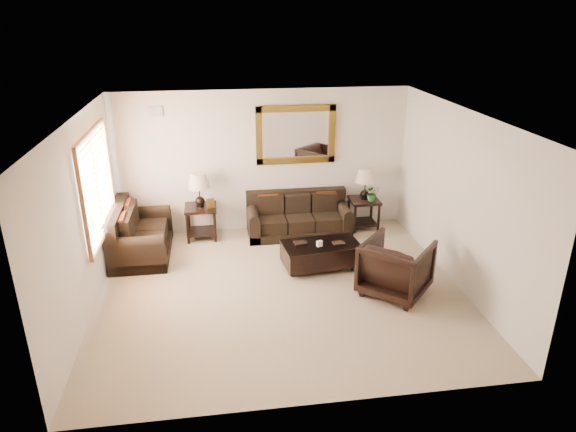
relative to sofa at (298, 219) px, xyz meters
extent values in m
cube|color=gray|center=(-0.62, -2.11, -0.29)|extent=(5.50, 5.00, 0.01)
cube|color=white|center=(-0.62, -2.11, 2.41)|extent=(5.50, 5.00, 0.01)
cube|color=beige|center=(-0.62, 0.39, 1.06)|extent=(5.50, 0.01, 2.70)
cube|color=beige|center=(-0.62, -4.61, 1.06)|extent=(5.50, 0.01, 2.70)
cube|color=beige|center=(-3.37, -2.11, 1.06)|extent=(0.01, 5.00, 2.70)
cube|color=beige|center=(2.13, -2.11, 1.06)|extent=(0.01, 5.00, 2.70)
cube|color=white|center=(-3.35, -1.21, 1.26)|extent=(0.01, 1.80, 1.50)
cube|color=brown|center=(-3.32, -1.21, 2.05)|extent=(0.06, 1.96, 0.08)
cube|color=brown|center=(-3.32, -1.21, 0.47)|extent=(0.06, 1.96, 0.08)
cube|color=brown|center=(-3.32, -2.15, 1.26)|extent=(0.06, 0.08, 1.50)
cube|color=brown|center=(-3.32, -0.27, 1.26)|extent=(0.06, 0.08, 1.50)
cube|color=brown|center=(-3.32, -1.21, 1.26)|extent=(0.05, 0.05, 1.50)
cube|color=#4F300F|center=(0.00, 0.35, 1.56)|extent=(1.50, 0.06, 1.10)
cube|color=white|center=(0.00, 0.37, 1.56)|extent=(1.26, 0.01, 0.86)
cube|color=#999999|center=(-2.52, 0.37, 2.06)|extent=(0.25, 0.02, 0.18)
cube|color=black|center=(0.00, -0.05, -0.21)|extent=(1.94, 0.84, 0.16)
cube|color=black|center=(0.00, 0.27, 0.31)|extent=(1.94, 0.19, 0.40)
cube|color=black|center=(-0.52, -0.07, -0.01)|extent=(0.50, 0.69, 0.24)
cube|color=black|center=(0.00, -0.07, -0.01)|extent=(0.50, 0.69, 0.24)
cube|color=black|center=(0.52, -0.07, -0.01)|extent=(0.50, 0.69, 0.24)
cube|color=black|center=(-0.87, -0.05, -0.05)|extent=(0.19, 0.84, 0.47)
cylinder|color=black|center=(-0.87, -0.05, 0.18)|extent=(0.19, 0.82, 0.19)
cube|color=black|center=(0.87, -0.05, -0.05)|extent=(0.19, 0.84, 0.47)
cylinder|color=black|center=(0.87, -0.05, 0.18)|extent=(0.19, 0.82, 0.19)
cube|color=maroon|center=(-0.56, 0.11, 0.30)|extent=(0.37, 0.16, 0.38)
cube|color=maroon|center=(0.56, 0.11, 0.30)|extent=(0.37, 0.16, 0.38)
cube|color=black|center=(-2.87, -0.52, -0.20)|extent=(0.95, 1.61, 0.18)
cube|color=black|center=(-3.24, -0.52, 0.39)|extent=(0.22, 1.61, 0.45)
cube|color=black|center=(-2.85, -0.81, 0.03)|extent=(0.78, 0.56, 0.27)
cube|color=black|center=(-2.85, -0.23, 0.03)|extent=(0.78, 0.56, 0.27)
cube|color=black|center=(-2.87, -1.22, -0.02)|extent=(0.95, 0.22, 0.53)
cylinder|color=black|center=(-2.87, -1.22, 0.24)|extent=(0.93, 0.22, 0.22)
cube|color=black|center=(-2.87, 0.17, -0.02)|extent=(0.95, 0.22, 0.53)
cylinder|color=black|center=(-2.87, 0.17, 0.24)|extent=(0.93, 0.22, 0.22)
cube|color=maroon|center=(-3.05, -0.86, 0.38)|extent=(0.19, 0.42, 0.43)
cube|color=maroon|center=(-3.05, -0.18, 0.38)|extent=(0.19, 0.42, 0.43)
cube|color=black|center=(-1.84, 0.06, 0.32)|extent=(0.58, 0.58, 0.05)
cube|color=black|center=(-1.84, 0.06, -0.16)|extent=(0.49, 0.49, 0.03)
cylinder|color=black|center=(-2.08, -0.19, 0.00)|extent=(0.05, 0.05, 0.58)
cylinder|color=black|center=(-1.59, -0.19, 0.00)|extent=(0.05, 0.05, 0.58)
cylinder|color=black|center=(-2.08, 0.30, 0.00)|extent=(0.05, 0.05, 0.58)
cylinder|color=black|center=(-1.59, 0.30, 0.00)|extent=(0.05, 0.05, 0.58)
sphere|color=black|center=(-1.84, 0.06, 0.45)|extent=(0.18, 0.18, 0.18)
cylinder|color=black|center=(-1.84, 0.06, 0.64)|extent=(0.03, 0.03, 0.38)
cone|color=#CAAD87|center=(-1.84, 0.06, 0.85)|extent=(0.40, 0.40, 0.27)
cube|color=#4F300F|center=(-1.65, -0.05, 0.43)|extent=(0.16, 0.10, 0.18)
cube|color=black|center=(1.31, 0.07, 0.29)|extent=(0.55, 0.55, 0.05)
cube|color=black|center=(1.31, 0.07, -0.17)|extent=(0.47, 0.47, 0.03)
cylinder|color=black|center=(1.07, -0.17, -0.01)|extent=(0.05, 0.05, 0.55)
cylinder|color=black|center=(1.55, -0.17, -0.01)|extent=(0.05, 0.05, 0.55)
cylinder|color=black|center=(1.07, 0.31, -0.01)|extent=(0.05, 0.05, 0.55)
cylinder|color=black|center=(1.55, 0.31, -0.01)|extent=(0.05, 0.05, 0.55)
sphere|color=black|center=(1.31, 0.07, 0.42)|extent=(0.17, 0.17, 0.17)
cylinder|color=black|center=(1.31, 0.07, 0.60)|extent=(0.02, 0.02, 0.36)
cone|color=#CAAD87|center=(1.31, 0.07, 0.80)|extent=(0.38, 0.38, 0.26)
sphere|color=black|center=(-0.38, -1.68, -0.24)|extent=(0.11, 0.11, 0.11)
sphere|color=black|center=(0.67, -1.68, -0.24)|extent=(0.11, 0.11, 0.11)
sphere|color=black|center=(-0.38, -1.21, -0.24)|extent=(0.11, 0.11, 0.11)
sphere|color=black|center=(0.67, -1.21, -0.24)|extent=(0.11, 0.11, 0.11)
cube|color=black|center=(0.14, -1.44, -0.03)|extent=(1.31, 0.81, 0.35)
cube|color=black|center=(0.14, -1.44, 0.12)|extent=(1.34, 0.83, 0.04)
cube|color=black|center=(-0.19, -1.40, 0.16)|extent=(0.23, 0.17, 0.03)
cube|color=black|center=(0.43, -1.49, 0.15)|extent=(0.21, 0.16, 0.02)
cube|color=white|center=(0.10, -1.54, 0.19)|extent=(0.10, 0.09, 0.10)
imported|color=black|center=(1.08, -2.43, 0.18)|extent=(1.25, 1.25, 0.94)
imported|color=#20531C|center=(1.43, -0.03, 0.44)|extent=(0.34, 0.37, 0.24)
camera|label=1|loc=(-1.51, -8.97, 3.75)|focal=32.00mm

